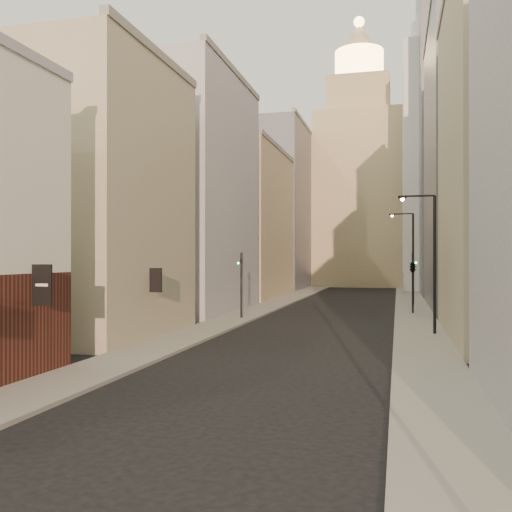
{
  "coord_description": "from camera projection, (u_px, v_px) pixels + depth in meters",
  "views": [
    {
      "loc": [
        5.23,
        -4.16,
        4.57
      ],
      "look_at": [
        -1.46,
        22.67,
        4.68
      ],
      "focal_mm": 40.0,
      "sensor_mm": 36.0,
      "label": 1
    }
  ],
  "objects": [
    {
      "name": "sidewalk_left",
      "position": [
        284.0,
        301.0,
        60.23
      ],
      "size": [
        3.0,
        140.0,
        0.15
      ],
      "primitive_type": "cube",
      "color": "gray",
      "rests_on": "ground"
    },
    {
      "name": "sidewalk_right",
      "position": [
        411.0,
        303.0,
        57.08
      ],
      "size": [
        3.0,
        140.0,
        0.15
      ],
      "primitive_type": "cube",
      "color": "gray",
      "rests_on": "ground"
    },
    {
      "name": "left_bldg_beige",
      "position": [
        96.0,
        200.0,
        33.45
      ],
      "size": [
        8.0,
        12.0,
        16.0
      ],
      "primitive_type": "cube",
      "color": "tan",
      "rests_on": "ground"
    },
    {
      "name": "left_bldg_grey",
      "position": [
        191.0,
        195.0,
        48.98
      ],
      "size": [
        8.0,
        16.0,
        20.0
      ],
      "primitive_type": "cube",
      "color": "gray",
      "rests_on": "ground"
    },
    {
      "name": "left_bldg_tan",
      "position": [
        246.0,
        224.0,
        66.44
      ],
      "size": [
        8.0,
        18.0,
        17.0
      ],
      "primitive_type": "cube",
      "color": "tan",
      "rests_on": "ground"
    },
    {
      "name": "left_bldg_wingrid",
      "position": [
        280.0,
        209.0,
        85.86
      ],
      "size": [
        8.0,
        20.0,
        24.0
      ],
      "primitive_type": "cube",
      "color": "gray",
      "rests_on": "ground"
    },
    {
      "name": "right_bldg_wingrid",
      "position": [
        476.0,
        164.0,
        50.95
      ],
      "size": [
        8.0,
        20.0,
        26.0
      ],
      "primitive_type": "cube",
      "color": "gray",
      "rests_on": "ground"
    },
    {
      "name": "highrise",
      "position": [
        495.0,
        102.0,
        76.72
      ],
      "size": [
        21.0,
        23.0,
        51.2
      ],
      "color": "gray",
      "rests_on": "ground"
    },
    {
      "name": "clock_tower",
      "position": [
        359.0,
        180.0,
        94.87
      ],
      "size": [
        14.0,
        14.0,
        44.9
      ],
      "color": "tan",
      "rests_on": "ground"
    },
    {
      "name": "white_tower",
      "position": [
        433.0,
        157.0,
        78.62
      ],
      "size": [
        8.0,
        8.0,
        41.5
      ],
      "color": "silver",
      "rests_on": "ground"
    },
    {
      "name": "streetlamp_near",
      "position": [
        502.0,
        211.0,
        7.67
      ],
      "size": [
        2.3,
        0.94,
        9.12
      ],
      "rotation": [
        0.0,
        0.0,
        -0.33
      ],
      "color": "black",
      "rests_on": "ground"
    },
    {
      "name": "streetlamp_mid",
      "position": [
        431.0,
        255.0,
        33.43
      ],
      "size": [
        2.18,
        0.24,
        8.3
      ],
      "rotation": [
        0.0,
        0.0,
        0.02
      ],
      "color": "black",
      "rests_on": "ground"
    },
    {
      "name": "streetlamp_far",
      "position": [
        411.0,
        253.0,
        54.81
      ],
      "size": [
        2.33,
        0.5,
        8.93
      ],
      "rotation": [
        0.0,
        0.0,
        -0.13
      ],
      "color": "black",
      "rests_on": "ground"
    },
    {
      "name": "traffic_light_left",
      "position": [
        241.0,
        273.0,
        42.36
      ],
      "size": [
        0.58,
        0.51,
        5.0
      ],
      "rotation": [
        0.0,
        0.0,
        2.76
      ],
      "color": "black",
      "rests_on": "ground"
    },
    {
      "name": "traffic_light_right",
      "position": [
        413.0,
        266.0,
        45.84
      ],
      "size": [
        0.81,
        0.81,
        5.0
      ],
      "rotation": [
        0.0,
        0.0,
        3.37
      ],
      "color": "black",
      "rests_on": "ground"
    }
  ]
}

